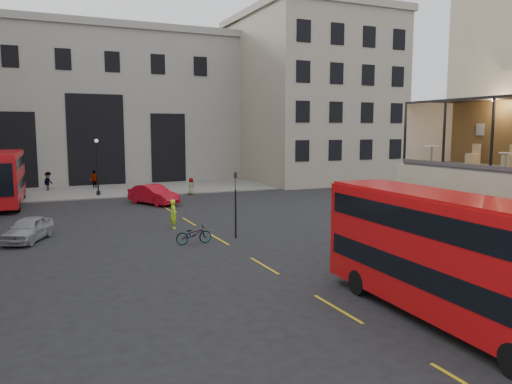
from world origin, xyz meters
name	(u,v)px	position (x,y,z in m)	size (l,w,h in m)	color
ground	(384,301)	(0.00, 0.00, 0.00)	(140.00, 140.00, 0.00)	black
gateway	(90,102)	(-5.00, 47.99, 9.39)	(35.00, 10.60, 18.00)	gray
building_right	(310,95)	(20.00, 39.97, 10.39)	(16.60, 18.60, 20.00)	#A09481
pavement_far	(94,191)	(-6.00, 38.00, 0.06)	(40.00, 12.00, 0.12)	slate
traffic_light_near	(236,196)	(-1.00, 12.00, 2.42)	(0.16, 0.20, 3.80)	black
street_lamp_b	(98,171)	(-6.00, 34.00, 2.39)	(0.36, 0.36, 5.33)	black
bus_near	(447,252)	(0.50, -2.39, 2.33)	(2.74, 10.46, 4.14)	#B10C0E
bus_far	(4,176)	(-13.61, 31.09, 2.47)	(2.91, 11.09, 4.39)	#B80C11
car_a	(28,229)	(-11.85, 16.03, 0.68)	(1.62, 4.01, 1.37)	gray
car_b	(154,195)	(-2.40, 26.91, 0.81)	(1.71, 4.91, 1.62)	#AF0A1A
bicycle	(194,234)	(-3.61, 11.65, 0.52)	(0.69, 1.97, 1.03)	gray
cyclist	(174,214)	(-3.53, 16.16, 0.92)	(0.67, 0.44, 1.85)	#BCFF1A
pedestrian_b	(48,182)	(-10.13, 39.70, 0.99)	(1.28, 0.73, 1.97)	gray
pedestrian_c	(94,180)	(-5.67, 40.00, 0.98)	(1.15, 0.48, 1.96)	gray
pedestrian_d	(191,186)	(2.26, 31.63, 0.80)	(0.78, 0.51, 1.59)	gray
cafe_table_mid	(506,158)	(5.92, 0.07, 5.05)	(0.55, 0.55, 0.69)	beige
cafe_table_far	(432,152)	(5.66, 3.89, 5.16)	(0.68, 0.68, 0.85)	silver
cafe_chair_c	(510,160)	(7.39, 1.07, 4.89)	(0.53, 0.53, 0.95)	tan
cafe_chair_d	(473,158)	(7.12, 2.81, 4.89)	(0.47, 0.47, 0.94)	#D9B47D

